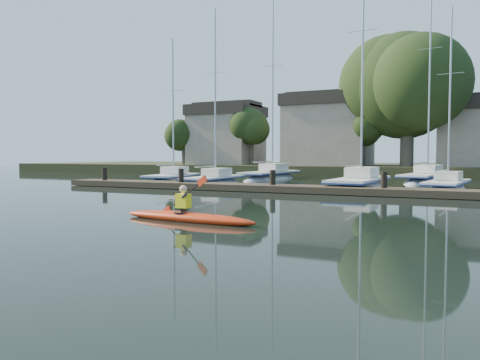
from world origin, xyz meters
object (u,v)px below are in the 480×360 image
at_px(kayak, 187,215).
at_px(sailboat_3, 447,193).
at_px(dock, 325,189).
at_px(sailboat_6, 426,185).
at_px(sailboat_2, 360,192).
at_px(sailboat_0, 173,185).
at_px(sailboat_5, 271,182).
at_px(sailboat_1, 214,187).

relative_size(kayak, sailboat_3, 0.41).
bearing_deg(dock, sailboat_6, 72.93).
distance_m(dock, sailboat_2, 4.20).
distance_m(sailboat_0, sailboat_5, 9.07).
bearing_deg(kayak, dock, 90.22).
bearing_deg(sailboat_1, kayak, -66.61).
bearing_deg(sailboat_5, sailboat_3, -24.89).
xyz_separation_m(sailboat_2, sailboat_6, (3.15, 9.56, 0.00)).
height_order(dock, sailboat_0, sailboat_0).
xyz_separation_m(sailboat_1, sailboat_2, (9.84, 0.18, -0.02)).
relative_size(dock, sailboat_6, 1.98).
bearing_deg(sailboat_6, dock, -98.02).
height_order(kayak, sailboat_1, sailboat_1).
bearing_deg(sailboat_6, sailboat_5, -166.05).
relative_size(sailboat_1, sailboat_6, 0.77).
height_order(sailboat_3, sailboat_6, sailboat_6).
height_order(sailboat_0, sailboat_5, sailboat_5).
distance_m(sailboat_1, sailboat_5, 8.73).
bearing_deg(kayak, sailboat_0, 129.91).
relative_size(sailboat_0, sailboat_1, 0.90).
relative_size(sailboat_2, sailboat_5, 0.99).
bearing_deg(sailboat_1, sailboat_3, 2.67).
height_order(dock, sailboat_3, sailboat_3).
bearing_deg(sailboat_0, dock, -29.59).
xyz_separation_m(kayak, sailboat_6, (5.25, 25.78, -0.39)).
relative_size(sailboat_0, sailboat_3, 1.02).
relative_size(sailboat_1, sailboat_5, 0.80).
height_order(dock, sailboat_6, sailboat_6).
bearing_deg(sailboat_6, kayak, -92.47).
bearing_deg(sailboat_3, kayak, -103.84).
distance_m(dock, sailboat_1, 9.62).
bearing_deg(sailboat_5, kayak, -70.98).
xyz_separation_m(kayak, sailboat_1, (-7.73, 16.03, -0.36)).
distance_m(kayak, sailboat_2, 16.36).
bearing_deg(sailboat_6, sailboat_3, -70.10).
relative_size(kayak, sailboat_0, 0.41).
distance_m(dock, sailboat_5, 14.91).
distance_m(sailboat_0, sailboat_6, 19.15).
xyz_separation_m(sailboat_1, sailboat_3, (14.61, 1.28, 0.01)).
distance_m(kayak, sailboat_5, 25.70).
xyz_separation_m(dock, sailboat_3, (5.80, 5.15, -0.38)).
bearing_deg(sailboat_0, sailboat_6, 18.31).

